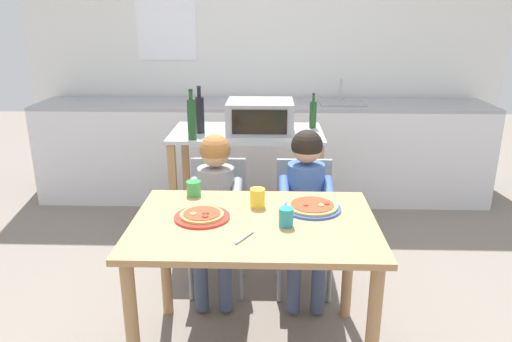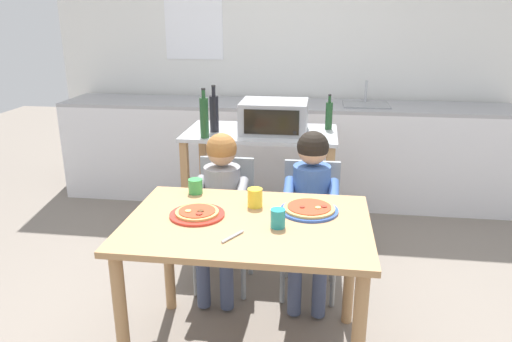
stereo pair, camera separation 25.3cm
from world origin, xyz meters
name	(u,v)px [view 1 (the left image)]	position (x,y,z in m)	size (l,w,h in m)	color
ground_plane	(259,256)	(0.00, 1.04, 0.00)	(10.42, 10.42, 0.00)	slate
back_wall_tiled	(263,49)	(0.00, 2.66, 1.35)	(4.55, 0.13, 2.70)	white
kitchen_counter	(262,151)	(0.00, 2.25, 0.45)	(4.09, 0.60, 1.10)	silver
kitchen_island_cart	(247,170)	(-0.09, 1.24, 0.59)	(1.07, 0.59, 0.88)	#B7BABF
toaster_oven	(260,116)	(0.00, 1.24, 0.99)	(0.46, 0.38, 0.22)	#999BA0
bottle_brown_beer	(313,114)	(0.38, 1.37, 0.99)	(0.05, 0.05, 0.25)	#1E4723
bottle_dark_olive_oil	(192,118)	(-0.44, 1.01, 1.03)	(0.06, 0.06, 0.33)	#1E4723
bottle_squat_spirits	(200,114)	(-0.42, 1.19, 1.02)	(0.06, 0.06, 0.33)	black
dining_table	(254,243)	(0.00, 0.00, 0.63)	(1.16, 0.80, 0.75)	#AD7F51
dining_chair_left	(218,215)	(-0.25, 0.69, 0.48)	(0.36, 0.36, 0.81)	gray
dining_chair_right	(304,216)	(0.29, 0.68, 0.48)	(0.36, 0.36, 0.81)	gray
child_in_grey_shirt	(215,198)	(-0.25, 0.56, 0.64)	(0.32, 0.42, 0.99)	#424C6B
child_in_blue_striped_shirt	(306,196)	(0.29, 0.56, 0.66)	(0.32, 0.42, 1.03)	#424C6B
pizza_plate_red_rimmed	(202,216)	(-0.25, 0.02, 0.76)	(0.27, 0.27, 0.03)	red
pizza_plate_blue_rimmed	(312,207)	(0.29, 0.15, 0.76)	(0.29, 0.29, 0.03)	#3356B7
drinking_cup_teal	(286,217)	(0.15, -0.05, 0.79)	(0.07, 0.07, 0.09)	teal
drinking_cup_yellow	(258,198)	(0.01, 0.18, 0.80)	(0.08, 0.08, 0.10)	yellow
drinking_cup_green	(194,188)	(-0.34, 0.32, 0.79)	(0.08, 0.08, 0.08)	green
serving_spoon	(244,237)	(-0.04, -0.19, 0.76)	(0.01, 0.01, 0.14)	#B7BABF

